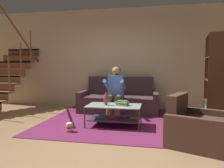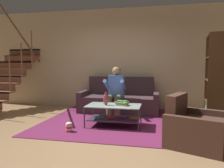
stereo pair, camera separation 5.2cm
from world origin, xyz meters
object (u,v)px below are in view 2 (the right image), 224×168
at_px(bookshelf, 215,92).
at_px(person_seated_center, 116,89).
at_px(couch, 119,101).
at_px(book_stack, 122,103).
at_px(vase, 106,99).
at_px(coffee_table, 114,112).
at_px(popcorn_tub, 69,127).
at_px(armchair, 195,128).

bearing_deg(bookshelf, person_seated_center, 173.05).
distance_m(couch, book_stack, 1.44).
bearing_deg(vase, coffee_table, 9.54).
bearing_deg(popcorn_tub, vase, 44.27).
bearing_deg(coffee_table, bookshelf, 16.06).
xyz_separation_m(vase, popcorn_tub, (-0.58, -0.56, -0.47)).
bearing_deg(popcorn_tub, bookshelf, 22.85).
height_order(bookshelf, armchair, bookshelf).
bearing_deg(couch, vase, -91.21).
bearing_deg(bookshelf, popcorn_tub, -157.15).
bearing_deg(person_seated_center, coffee_table, -81.19).
height_order(coffee_table, book_stack, book_stack).
relative_size(couch, vase, 7.85).
xyz_separation_m(couch, bookshelf, (2.22, -0.80, 0.39)).
distance_m(armchair, popcorn_tub, 2.23).
distance_m(person_seated_center, bookshelf, 2.23).
distance_m(vase, book_stack, 0.35).
xyz_separation_m(coffee_table, popcorn_tub, (-0.74, -0.59, -0.19)).
distance_m(couch, coffee_table, 1.40).
xyz_separation_m(person_seated_center, book_stack, (0.31, -0.87, -0.18)).
bearing_deg(book_stack, coffee_table, -179.55).
xyz_separation_m(vase, book_stack, (0.34, 0.03, -0.08)).
bearing_deg(person_seated_center, book_stack, -70.34).
bearing_deg(couch, bookshelf, -19.79).
height_order(couch, person_seated_center, person_seated_center).
height_order(person_seated_center, bookshelf, bookshelf).
relative_size(couch, popcorn_tub, 11.23).
height_order(couch, popcorn_tub, couch).
bearing_deg(vase, couch, 88.79).
distance_m(couch, person_seated_center, 0.64).
height_order(bookshelf, popcorn_tub, bookshelf).
relative_size(couch, person_seated_center, 1.71).
bearing_deg(vase, popcorn_tub, -135.73).
height_order(person_seated_center, book_stack, person_seated_center).
relative_size(coffee_table, popcorn_tub, 5.92).
height_order(book_stack, armchair, armchair).
height_order(coffee_table, armchair, armchair).
height_order(couch, bookshelf, bookshelf).
bearing_deg(vase, bookshelf, 15.59).
bearing_deg(coffee_table, book_stack, 0.45).
height_order(vase, popcorn_tub, vase).
xyz_separation_m(person_seated_center, armchair, (1.61, -1.68, -0.40)).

